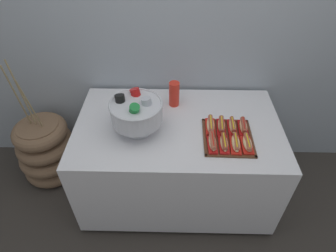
{
  "coord_description": "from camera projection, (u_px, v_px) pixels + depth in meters",
  "views": [
    {
      "loc": [
        -0.04,
        -1.51,
        2.08
      ],
      "look_at": [
        -0.07,
        -0.02,
        0.76
      ],
      "focal_mm": 30.04,
      "sensor_mm": 36.0,
      "label": 1
    }
  ],
  "objects": [
    {
      "name": "back_wall",
      "position": [
        180.0,
        21.0,
        2.03
      ],
      "size": [
        6.0,
        0.1,
        2.6
      ],
      "primitive_type": "cube",
      "color": "#9EA8B2",
      "rests_on": "ground_plane"
    },
    {
      "name": "hot_dog_2",
      "position": [
        236.0,
        143.0,
        1.81
      ],
      "size": [
        0.08,
        0.18,
        0.06
      ],
      "color": "red",
      "rests_on": "serving_tray"
    },
    {
      "name": "hot_dog_7",
      "position": [
        243.0,
        127.0,
        1.93
      ],
      "size": [
        0.07,
        0.17,
        0.06
      ],
      "color": "#B21414",
      "rests_on": "serving_tray"
    },
    {
      "name": "hot_dog_4",
      "position": [
        211.0,
        125.0,
        1.94
      ],
      "size": [
        0.07,
        0.18,
        0.06
      ],
      "color": "red",
      "rests_on": "serving_tray"
    },
    {
      "name": "serving_tray",
      "position": [
        228.0,
        138.0,
        1.9
      ],
      "size": [
        0.34,
        0.37,
        0.01
      ],
      "color": "#56331E",
      "rests_on": "buffet_table"
    },
    {
      "name": "ground_plane",
      "position": [
        176.0,
        188.0,
        2.51
      ],
      "size": [
        10.0,
        10.0,
        0.0
      ],
      "primitive_type": "plane",
      "color": "#38332D"
    },
    {
      "name": "punch_bowl",
      "position": [
        136.0,
        111.0,
        1.86
      ],
      "size": [
        0.35,
        0.35,
        0.28
      ],
      "color": "silver",
      "rests_on": "buffet_table"
    },
    {
      "name": "cup_stack",
      "position": [
        174.0,
        94.0,
        2.11
      ],
      "size": [
        0.08,
        0.08,
        0.2
      ],
      "color": "red",
      "rests_on": "buffet_table"
    },
    {
      "name": "hot_dog_5",
      "position": [
        221.0,
        126.0,
        1.94
      ],
      "size": [
        0.07,
        0.18,
        0.06
      ],
      "color": "#B21414",
      "rests_on": "serving_tray"
    },
    {
      "name": "floor_vase",
      "position": [
        47.0,
        150.0,
        2.48
      ],
      "size": [
        0.51,
        0.51,
        1.14
      ],
      "color": "brown",
      "rests_on": "ground_plane"
    },
    {
      "name": "hot_dog_3",
      "position": [
        247.0,
        144.0,
        1.81
      ],
      "size": [
        0.07,
        0.16,
        0.06
      ],
      "color": "red",
      "rests_on": "serving_tray"
    },
    {
      "name": "hot_dog_6",
      "position": [
        232.0,
        126.0,
        1.94
      ],
      "size": [
        0.06,
        0.17,
        0.06
      ],
      "color": "red",
      "rests_on": "serving_tray"
    },
    {
      "name": "hot_dog_0",
      "position": [
        212.0,
        142.0,
        1.82
      ],
      "size": [
        0.06,
        0.17,
        0.07
      ],
      "color": "red",
      "rests_on": "serving_tray"
    },
    {
      "name": "buffet_table",
      "position": [
        177.0,
        158.0,
        2.24
      ],
      "size": [
        1.47,
        0.88,
        0.76
      ],
      "color": "silver",
      "rests_on": "ground_plane"
    },
    {
      "name": "hot_dog_1",
      "position": [
        224.0,
        143.0,
        1.82
      ],
      "size": [
        0.06,
        0.17,
        0.06
      ],
      "color": "red",
      "rests_on": "serving_tray"
    }
  ]
}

